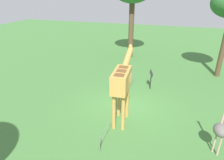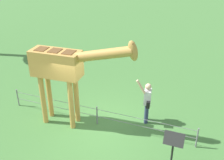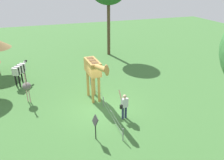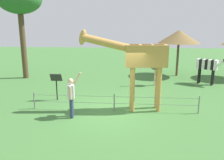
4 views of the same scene
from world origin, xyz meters
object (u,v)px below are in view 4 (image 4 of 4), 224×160
Objects in this scene: giraffe at (139,59)px; tree_east at (19,0)px; visitor at (71,95)px; ostrich at (156,66)px; shade_hut_near at (179,37)px; zebra at (208,66)px; info_sign at (56,81)px.

giraffe is 10.00m from tree_east.
ostrich is at bearing -125.61° from visitor.
visitor is at bearing 22.41° from giraffe.
giraffe is 7.91m from shade_hut_near.
zebra is 0.76× the size of ostrich.
info_sign is (-3.76, 4.69, -4.28)m from tree_east.
tree_east is (8.87, -1.41, 4.06)m from ostrich.
zebra is at bearing -140.04° from visitor.
ostrich is 0.35× the size of tree_east.
giraffe reaches higher than zebra.
visitor reaches higher than info_sign.
visitor is (2.63, 1.09, -1.32)m from giraffe.
ostrich is (-3.84, -5.36, 0.27)m from visitor.
visitor is 2.43m from info_sign.
zebra is 1.29× the size of info_sign.
zebra is 3.26m from ostrich.
ostrich reaches higher than zebra.
info_sign is at bearing 42.15° from shade_hut_near.
zebra is at bearing -155.26° from info_sign.
shade_hut_near is 2.49× the size of info_sign.
info_sign is at bearing -14.19° from giraffe.
shade_hut_near reaches higher than info_sign.
shade_hut_near is at bearing -137.85° from info_sign.
visitor is 9.48m from tree_east.
zebra is at bearing -132.50° from giraffe.
ostrich reaches higher than info_sign.
ostrich is at bearing 170.97° from tree_east.
shade_hut_near is 11.10m from tree_east.
visitor is 1.04× the size of zebra.
shade_hut_near is at bearing -60.82° from zebra.
giraffe is 6.63m from zebra.
tree_east reaches higher than info_sign.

